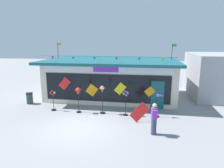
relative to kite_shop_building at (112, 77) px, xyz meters
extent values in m
plane|color=gray|center=(-0.82, -6.77, -1.65)|extent=(80.00, 80.00, 0.00)
cube|color=beige|center=(0.00, 0.07, -0.12)|extent=(10.28, 5.82, 3.06)
cube|color=#195660|center=(0.00, -0.47, 1.51)|extent=(10.68, 6.90, 0.20)
cube|color=silver|center=(0.00, -2.88, 1.09)|extent=(9.45, 0.08, 0.53)
cube|color=purple|center=(0.00, -2.91, 1.09)|extent=(1.85, 0.04, 0.37)
cube|color=black|center=(0.00, -2.87, -0.28)|extent=(9.25, 0.06, 2.05)
cube|color=#195660|center=(3.70, -2.88, -0.65)|extent=(0.90, 0.07, 2.00)
cube|color=red|center=(-3.16, -2.93, -0.04)|extent=(1.00, 0.03, 1.03)
cube|color=orange|center=(-1.06, -2.93, -0.46)|extent=(0.97, 0.03, 0.99)
cube|color=yellow|center=(1.05, -2.93, -0.27)|extent=(0.91, 0.03, 0.95)
cube|color=orange|center=(3.16, -2.93, -0.39)|extent=(0.80, 0.03, 0.79)
cylinder|color=black|center=(0.00, -3.03, 2.03)|extent=(9.86, 0.01, 0.01)
cone|color=purple|center=(-3.94, -3.03, 1.89)|extent=(0.20, 0.20, 0.22)
cone|color=blue|center=(-2.37, -3.03, 1.89)|extent=(0.20, 0.20, 0.22)
cone|color=blue|center=(-0.79, -3.03, 1.89)|extent=(0.20, 0.20, 0.22)
cone|color=purple|center=(0.79, -3.03, 1.89)|extent=(0.20, 0.20, 0.22)
cone|color=purple|center=(2.36, -3.03, 1.89)|extent=(0.20, 0.20, 0.22)
cone|color=orange|center=(3.94, -3.03, 1.89)|extent=(0.20, 0.20, 0.22)
cylinder|color=black|center=(-4.89, 0.07, 2.28)|extent=(0.04, 0.04, 1.34)
cube|color=orange|center=(-4.73, 0.07, 2.83)|extent=(0.32, 0.02, 0.22)
cylinder|color=black|center=(4.89, 0.07, 2.24)|extent=(0.04, 0.04, 1.27)
cube|color=green|center=(5.05, 0.07, 2.76)|extent=(0.32, 0.02, 0.22)
cylinder|color=black|center=(-3.44, -4.39, -1.62)|extent=(0.35, 0.35, 0.06)
cylinder|color=black|center=(-3.44, -4.39, -1.02)|extent=(0.03, 0.03, 1.27)
cylinder|color=black|center=(-3.44, -4.43, -0.39)|extent=(0.06, 0.04, 0.06)
cone|color=orange|center=(-3.33, -4.43, -0.39)|extent=(0.16, 0.17, 0.16)
cone|color=red|center=(-3.44, -4.43, -0.28)|extent=(0.17, 0.16, 0.16)
cone|color=red|center=(-3.55, -4.43, -0.39)|extent=(0.16, 0.17, 0.16)
cone|color=blue|center=(-3.44, -4.43, -0.50)|extent=(0.17, 0.16, 0.16)
cylinder|color=black|center=(-1.57, -4.50, -1.62)|extent=(0.33, 0.33, 0.06)
cylinder|color=black|center=(-1.57, -4.50, -0.95)|extent=(0.03, 0.03, 1.42)
sphere|color=red|center=(-1.57, -4.50, -0.08)|extent=(0.31, 0.31, 0.31)
cube|color=red|center=(-1.57, -4.50, -0.08)|extent=(0.32, 0.32, 0.07)
cube|color=brown|center=(-1.57, -4.50, -0.30)|extent=(0.10, 0.10, 0.10)
cylinder|color=black|center=(0.05, -4.42, -1.62)|extent=(0.36, 0.36, 0.06)
cylinder|color=black|center=(0.05, -4.42, -0.85)|extent=(0.03, 0.03, 1.61)
sphere|color=#EA4CA3|center=(0.05, -4.42, 0.10)|extent=(0.29, 0.29, 0.29)
cube|color=yellow|center=(0.05, -4.42, 0.10)|extent=(0.29, 0.29, 0.06)
cube|color=brown|center=(0.05, -4.42, -0.11)|extent=(0.10, 0.10, 0.10)
cylinder|color=black|center=(1.61, -4.53, -1.62)|extent=(0.31, 0.31, 0.06)
cylinder|color=black|center=(1.61, -4.53, -0.91)|extent=(0.03, 0.03, 1.49)
cylinder|color=black|center=(1.61, -4.57, -0.16)|extent=(0.06, 0.04, 0.06)
cone|color=purple|center=(1.72, -4.57, -0.16)|extent=(0.17, 0.18, 0.17)
cone|color=purple|center=(1.61, -4.57, -0.05)|extent=(0.18, 0.17, 0.17)
cone|color=green|center=(1.49, -4.57, -0.16)|extent=(0.17, 0.18, 0.17)
cone|color=#EA4CA3|center=(1.61, -4.57, -0.28)|extent=(0.18, 0.17, 0.17)
cylinder|color=black|center=(3.57, -4.47, -1.62)|extent=(0.39, 0.39, 0.06)
cylinder|color=black|center=(3.57, -4.47, -0.95)|extent=(0.03, 0.03, 1.41)
cone|color=purple|center=(3.79, -4.47, -0.25)|extent=(0.46, 0.26, 0.20)
cylinder|color=#19B7BC|center=(3.57, -4.47, -0.25)|extent=(0.03, 0.16, 0.16)
cylinder|color=#333D56|center=(3.32, -7.01, -1.22)|extent=(0.28, 0.28, 0.86)
cylinder|color=#604C7F|center=(3.32, -7.01, -0.49)|extent=(0.34, 0.34, 0.60)
sphere|color=beige|center=(3.32, -7.01, -0.08)|extent=(0.22, 0.22, 0.22)
cube|color=purple|center=(3.33, -7.21, -0.46)|extent=(0.27, 0.17, 0.38)
cylinder|color=#2D4238|center=(-5.94, -3.24, -1.26)|extent=(0.48, 0.48, 0.78)
cylinder|color=black|center=(-5.94, -3.24, -0.83)|extent=(0.52, 0.52, 0.08)
cube|color=red|center=(2.54, -5.44, -1.06)|extent=(1.20, 0.39, 1.20)
camera|label=1|loc=(2.76, -16.95, 3.12)|focal=32.28mm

